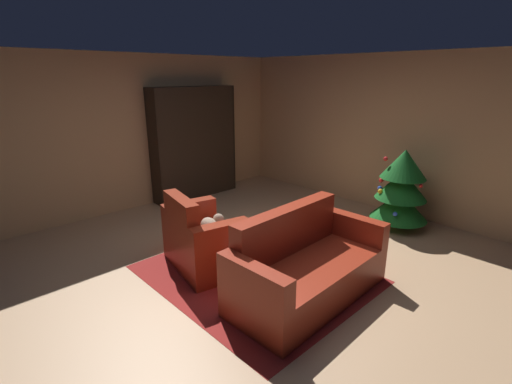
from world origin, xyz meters
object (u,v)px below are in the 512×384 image
(bottle_on_table, at_px, (267,233))
(decorated_tree, at_px, (401,188))
(bookshelf_unit, at_px, (199,144))
(coffee_table, at_px, (251,246))
(book_stack_on_table, at_px, (246,238))
(couch_red, at_px, (306,268))
(armchair_red, at_px, (202,241))

(bottle_on_table, bearing_deg, decorated_tree, 81.25)
(bookshelf_unit, relative_size, coffee_table, 3.15)
(book_stack_on_table, xyz_separation_m, bottle_on_table, (0.13, 0.20, 0.04))
(couch_red, relative_size, coffee_table, 2.80)
(armchair_red, relative_size, bottle_on_table, 4.06)
(coffee_table, bearing_deg, bookshelf_unit, 154.72)
(armchair_red, bearing_deg, bookshelf_unit, 144.84)
(coffee_table, xyz_separation_m, bottle_on_table, (0.10, 0.14, 0.16))
(bookshelf_unit, height_order, book_stack_on_table, bookshelf_unit)
(couch_red, height_order, coffee_table, couch_red)
(couch_red, bearing_deg, bottle_on_table, -179.19)
(couch_red, xyz_separation_m, coffee_table, (-0.66, -0.15, 0.06))
(couch_red, distance_m, decorated_tree, 2.46)
(bookshelf_unit, height_order, bottle_on_table, bookshelf_unit)
(coffee_table, height_order, bottle_on_table, bottle_on_table)
(armchair_red, xyz_separation_m, couch_red, (1.23, 0.42, -0.02))
(coffee_table, bearing_deg, bottle_on_table, 54.17)
(armchair_red, relative_size, coffee_table, 1.80)
(armchair_red, distance_m, bottle_on_table, 0.81)
(couch_red, bearing_deg, coffee_table, -167.24)
(coffee_table, relative_size, bottle_on_table, 2.26)
(armchair_red, height_order, decorated_tree, decorated_tree)
(bookshelf_unit, xyz_separation_m, couch_red, (3.56, -1.22, -0.68))
(couch_red, bearing_deg, bookshelf_unit, 161.13)
(book_stack_on_table, bearing_deg, bookshelf_unit, 153.68)
(bottle_on_table, bearing_deg, armchair_red, -148.34)
(couch_red, relative_size, decorated_tree, 1.50)
(coffee_table, relative_size, book_stack_on_table, 2.80)
(armchair_red, xyz_separation_m, bottle_on_table, (0.67, 0.41, 0.20))
(coffee_table, distance_m, decorated_tree, 2.64)
(bottle_on_table, bearing_deg, bookshelf_unit, 157.78)
(decorated_tree, bearing_deg, book_stack_on_table, -100.80)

